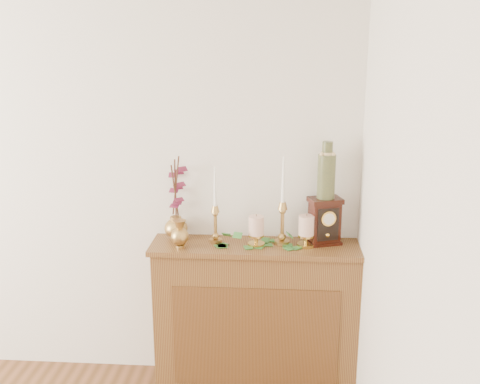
# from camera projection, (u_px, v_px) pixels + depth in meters

# --- Properties ---
(console_shelf) EXTENTS (1.24, 0.34, 0.93)m
(console_shelf) POSITION_uv_depth(u_px,v_px,m) (256.00, 321.00, 3.40)
(console_shelf) COLOR brown
(console_shelf) RESTS_ON ground
(candlestick_left) EXTENTS (0.08, 0.08, 0.46)m
(candlestick_left) POSITION_uv_depth(u_px,v_px,m) (215.00, 218.00, 3.27)
(candlestick_left) COLOR tan
(candlestick_left) RESTS_ON console_shelf
(candlestick_center) EXTENTS (0.09, 0.09, 0.52)m
(candlestick_center) POSITION_uv_depth(u_px,v_px,m) (282.00, 216.00, 3.24)
(candlestick_center) COLOR tan
(candlestick_center) RESTS_ON console_shelf
(bud_vase) EXTENTS (0.10, 0.10, 0.17)m
(bud_vase) POSITION_uv_depth(u_px,v_px,m) (180.00, 234.00, 3.20)
(bud_vase) COLOR tan
(bud_vase) RESTS_ON console_shelf
(ginger_jar) EXTENTS (0.21, 0.22, 0.51)m
(ginger_jar) POSITION_uv_depth(u_px,v_px,m) (177.00, 200.00, 3.35)
(ginger_jar) COLOR tan
(ginger_jar) RESTS_ON console_shelf
(pillar_candle_left) EXTENTS (0.10, 0.10, 0.19)m
(pillar_candle_left) POSITION_uv_depth(u_px,v_px,m) (256.00, 229.00, 3.23)
(pillar_candle_left) COLOR #B6923F
(pillar_candle_left) RESTS_ON console_shelf
(pillar_candle_right) EXTENTS (0.10, 0.10, 0.20)m
(pillar_candle_right) POSITION_uv_depth(u_px,v_px,m) (306.00, 229.00, 3.22)
(pillar_candle_right) COLOR #B6923F
(pillar_candle_right) RESTS_ON console_shelf
(ivy_garland) EXTENTS (0.56, 0.24, 0.09)m
(ivy_garland) POSITION_uv_depth(u_px,v_px,m) (255.00, 243.00, 3.26)
(ivy_garland) COLOR #306B28
(ivy_garland) RESTS_ON console_shelf
(mantel_clock) EXTENTS (0.21, 0.18, 0.28)m
(mantel_clock) POSITION_uv_depth(u_px,v_px,m) (325.00, 221.00, 3.26)
(mantel_clock) COLOR black
(mantel_clock) RESTS_ON console_shelf
(ceramic_vase) EXTENTS (0.10, 0.10, 0.33)m
(ceramic_vase) POSITION_uv_depth(u_px,v_px,m) (326.00, 173.00, 3.18)
(ceramic_vase) COLOR #193329
(ceramic_vase) RESTS_ON mantel_clock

